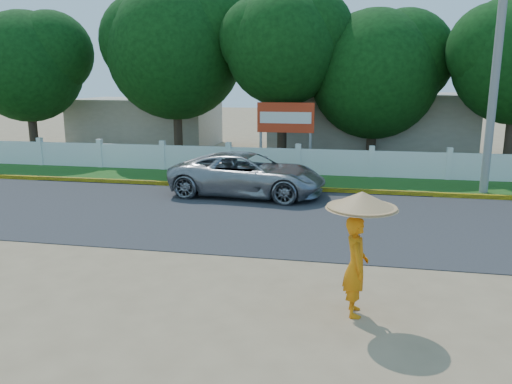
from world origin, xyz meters
TOP-DOWN VIEW (x-y plane):
  - ground at (0.00, 0.00)m, footprint 120.00×120.00m
  - road at (0.00, 4.50)m, footprint 60.00×7.00m
  - grass_verge at (0.00, 9.75)m, footprint 60.00×3.50m
  - curb at (0.00, 8.05)m, footprint 40.00×0.18m
  - fence at (0.00, 11.20)m, footprint 40.00×0.10m
  - building_near at (3.00, 18.00)m, footprint 10.00×6.00m
  - building_far at (-10.00, 19.00)m, footprint 8.00×5.00m
  - utility_pole at (6.83, 8.99)m, footprint 0.28×0.28m
  - vehicle at (-1.27, 7.06)m, footprint 5.47×2.80m
  - monk_with_parasol at (2.39, -1.34)m, footprint 1.19×1.19m
  - billboard at (-0.70, 12.30)m, footprint 2.50×0.13m
  - tree_row at (1.78, 14.26)m, footprint 35.51×7.77m

SIDE VIEW (x-z plane):
  - ground at x=0.00m, z-range 0.00..0.00m
  - road at x=0.00m, z-range 0.00..0.02m
  - grass_verge at x=0.00m, z-range 0.00..0.03m
  - curb at x=0.00m, z-range 0.00..0.16m
  - fence at x=0.00m, z-range 0.00..1.10m
  - vehicle at x=-1.27m, z-range 0.00..1.48m
  - building_far at x=-10.00m, z-range 0.00..2.80m
  - monk_with_parasol at x=2.39m, z-range 0.33..2.49m
  - building_near at x=3.00m, z-range 0.00..3.20m
  - billboard at x=-0.70m, z-range 0.67..3.62m
  - utility_pole at x=6.83m, z-range 0.00..8.85m
  - tree_row at x=1.78m, z-range 0.53..9.41m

